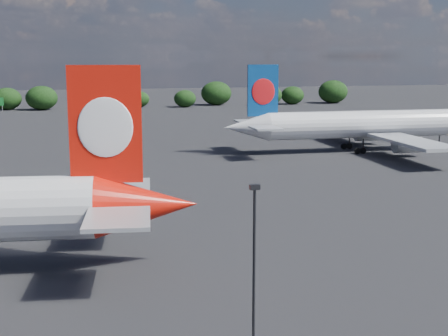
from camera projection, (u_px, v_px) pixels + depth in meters
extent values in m
plane|color=black|center=(48.00, 171.00, 98.28)|extent=(500.00, 500.00, 0.00)
cone|color=red|center=(147.00, 205.00, 52.63)|extent=(9.28, 6.54, 5.37)
cube|color=red|center=(106.00, 125.00, 51.04)|extent=(5.93, 1.37, 9.67)
ellipsoid|color=white|center=(105.00, 127.00, 50.76)|extent=(4.50, 0.86, 4.94)
ellipsoid|color=white|center=(106.00, 127.00, 51.39)|extent=(4.50, 0.86, 4.94)
cube|color=#A9ADB1|center=(118.00, 219.00, 46.53)|extent=(5.71, 7.07, 0.32)
cube|color=#A9ADB1|center=(124.00, 187.00, 58.08)|extent=(5.71, 7.07, 0.32)
cylinder|color=silver|center=(367.00, 124.00, 117.82)|extent=(39.22, 6.81, 5.14)
cone|color=silver|center=(246.00, 127.00, 112.78)|extent=(8.43, 5.48, 5.14)
cube|color=navy|center=(263.00, 90.00, 112.28)|extent=(5.67, 0.76, 9.24)
ellipsoid|color=red|center=(263.00, 92.00, 112.02)|extent=(4.32, 0.39, 4.73)
ellipsoid|color=red|center=(262.00, 91.00, 112.61)|extent=(4.32, 0.39, 4.73)
cube|color=#A9ADB1|center=(266.00, 128.00, 107.72)|extent=(4.88, 6.36, 0.31)
cube|color=#A9ADB1|center=(249.00, 122.00, 118.58)|extent=(4.88, 6.36, 0.31)
cube|color=#A9ADB1|center=(412.00, 142.00, 105.72)|extent=(7.55, 20.81, 0.56)
cube|color=#A9ADB1|center=(348.00, 125.00, 131.38)|extent=(7.55, 20.81, 0.56)
cylinder|color=#A9ADB1|center=(408.00, 145.00, 111.33)|extent=(5.25, 2.99, 2.77)
cube|color=#A9ADB1|center=(408.00, 141.00, 111.20)|extent=(2.27, 0.41, 1.23)
cylinder|color=#A9ADB1|center=(367.00, 134.00, 127.12)|extent=(5.25, 2.99, 2.77)
cube|color=#A9ADB1|center=(368.00, 131.00, 127.00)|extent=(2.27, 0.41, 1.23)
cylinder|color=black|center=(363.00, 146.00, 115.06)|extent=(0.30, 0.30, 2.57)
cylinder|color=black|center=(363.00, 151.00, 115.23)|extent=(1.15, 0.51, 1.13)
cylinder|color=black|center=(357.00, 151.00, 114.99)|extent=(1.15, 0.51, 1.13)
cylinder|color=black|center=(349.00, 141.00, 120.98)|extent=(0.30, 0.30, 2.57)
cylinder|color=black|center=(349.00, 146.00, 121.15)|extent=(1.15, 0.51, 1.13)
cylinder|color=black|center=(344.00, 146.00, 120.91)|extent=(1.15, 0.51, 1.13)
cylinder|color=black|center=(439.00, 141.00, 121.76)|extent=(0.26, 0.26, 2.57)
cylinder|color=black|center=(439.00, 146.00, 121.94)|extent=(0.94, 0.40, 0.92)
cylinder|color=black|center=(254.00, 285.00, 34.30)|extent=(0.16, 0.16, 10.72)
cube|color=black|center=(255.00, 187.00, 33.32)|extent=(0.55, 0.30, 0.28)
cylinder|color=#989AA0|center=(2.00, 108.00, 204.46)|extent=(0.20, 0.20, 2.00)
cube|color=#EAA314|center=(87.00, 97.00, 216.63)|extent=(5.00, 0.30, 3.00)
cylinder|color=#989AA0|center=(87.00, 104.00, 217.12)|extent=(0.30, 0.30, 2.50)
ellipsoid|color=black|center=(7.00, 99.00, 209.45)|extent=(9.65, 8.17, 7.42)
ellipsoid|color=black|center=(42.00, 98.00, 208.81)|extent=(10.52, 8.90, 8.09)
ellipsoid|color=black|center=(101.00, 97.00, 219.37)|extent=(9.90, 8.38, 7.62)
ellipsoid|color=black|center=(139.00, 99.00, 221.30)|extent=(7.29, 6.17, 5.60)
ellipsoid|color=black|center=(185.00, 99.00, 220.82)|extent=(7.91, 6.69, 6.08)
ellipsoid|color=black|center=(216.00, 93.00, 229.83)|extent=(11.35, 9.61, 8.73)
ellipsoid|color=black|center=(269.00, 95.00, 227.75)|extent=(9.80, 8.29, 7.54)
ellipsoid|color=black|center=(293.00, 95.00, 234.16)|extent=(8.74, 7.39, 6.72)
ellipsoid|color=black|center=(333.00, 92.00, 239.50)|extent=(11.48, 9.71, 8.83)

